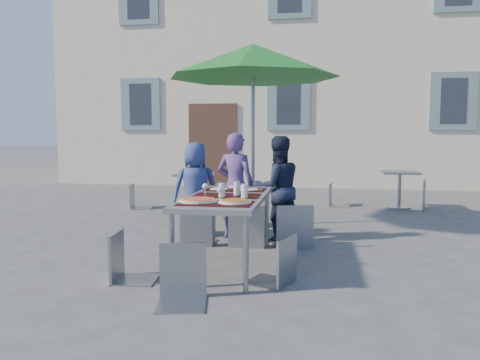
% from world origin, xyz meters
% --- Properties ---
extents(ground, '(90.00, 90.00, 0.00)m').
position_xyz_m(ground, '(0.00, 0.00, 0.00)').
color(ground, '#48484B').
rests_on(ground, ground).
extents(building, '(13.60, 8.20, 11.10)m').
position_xyz_m(building, '(-0.00, 11.50, 4.85)').
color(building, beige).
rests_on(building, ground).
extents(dining_table, '(0.80, 1.85, 0.76)m').
position_xyz_m(dining_table, '(-0.20, 0.15, 0.70)').
color(dining_table, '#444449').
rests_on(dining_table, ground).
extents(pizza_near_left, '(0.38, 0.38, 0.03)m').
position_xyz_m(pizza_near_left, '(-0.39, -0.33, 0.77)').
color(pizza_near_left, white).
rests_on(pizza_near_left, dining_table).
extents(pizza_near_right, '(0.32, 0.32, 0.03)m').
position_xyz_m(pizza_near_right, '(-0.02, -0.36, 0.77)').
color(pizza_near_right, white).
rests_on(pizza_near_right, dining_table).
extents(glassware, '(0.52, 0.42, 0.15)m').
position_xyz_m(glassware, '(-0.14, 0.05, 0.83)').
color(glassware, silver).
rests_on(glassware, dining_table).
extents(place_settings, '(0.62, 0.48, 0.01)m').
position_xyz_m(place_settings, '(-0.21, 0.76, 0.76)').
color(place_settings, white).
rests_on(place_settings, dining_table).
extents(child_0, '(0.73, 0.59, 1.30)m').
position_xyz_m(child_0, '(-0.91, 1.53, 0.65)').
color(child_0, navy).
rests_on(child_0, ground).
extents(child_1, '(0.58, 0.45, 1.43)m').
position_xyz_m(child_1, '(-0.32, 1.41, 0.71)').
color(child_1, '#583E7F').
rests_on(child_1, ground).
extents(child_2, '(0.77, 0.63, 1.38)m').
position_xyz_m(child_2, '(0.24, 1.43, 0.69)').
color(child_2, '#1A203A').
rests_on(child_2, ground).
extents(chair_0, '(0.43, 0.43, 0.93)m').
position_xyz_m(chair_0, '(-0.73, 0.97, 0.54)').
color(chair_0, gray).
rests_on(chair_0, ground).
extents(chair_1, '(0.46, 0.47, 1.02)m').
position_xyz_m(chair_1, '(-0.10, 1.00, 0.60)').
color(chair_1, '#90959B').
rests_on(chair_1, ground).
extents(chair_2, '(0.57, 0.57, 1.04)m').
position_xyz_m(chair_2, '(0.47, 1.03, 0.61)').
color(chair_2, gray).
rests_on(chair_2, ground).
extents(chair_3, '(0.44, 0.43, 0.89)m').
position_xyz_m(chair_3, '(-1.05, -0.56, 0.52)').
color(chair_3, gray).
rests_on(chair_3, ground).
extents(chair_4, '(0.51, 0.51, 0.88)m').
position_xyz_m(chair_4, '(0.40, -0.43, 0.51)').
color(chair_4, gray).
rests_on(chair_4, ground).
extents(chair_5, '(0.47, 0.48, 0.91)m').
position_xyz_m(chair_5, '(-0.36, -1.01, 0.53)').
color(chair_5, gray).
rests_on(chair_5, ground).
extents(patio_umbrella, '(2.59, 2.59, 2.74)m').
position_xyz_m(patio_umbrella, '(-0.21, 2.33, 2.47)').
color(patio_umbrella, '#9FA1A6').
rests_on(patio_umbrella, ground).
extents(cafe_table_0, '(0.64, 0.64, 0.68)m').
position_xyz_m(cafe_table_0, '(-1.47, 3.55, 0.44)').
color(cafe_table_0, '#9FA1A6').
rests_on(cafe_table_0, ground).
extents(bg_chair_l_0, '(0.46, 0.46, 0.87)m').
position_xyz_m(bg_chair_l_0, '(-2.60, 3.62, 0.51)').
color(bg_chair_l_0, '#8F929A').
rests_on(bg_chair_l_0, ground).
extents(bg_chair_r_0, '(0.46, 0.45, 0.95)m').
position_xyz_m(bg_chair_r_0, '(-1.18, 3.75, 0.56)').
color(bg_chair_r_0, gray).
rests_on(bg_chair_r_0, ground).
extents(cafe_table_1, '(0.66, 0.66, 0.71)m').
position_xyz_m(cafe_table_1, '(2.29, 4.39, 0.47)').
color(cafe_table_1, '#9FA1A6').
rests_on(cafe_table_1, ground).
extents(bg_chair_l_1, '(0.43, 0.42, 0.86)m').
position_xyz_m(bg_chair_l_1, '(1.12, 4.50, 0.50)').
color(bg_chair_l_1, gray).
rests_on(bg_chair_l_1, ground).
extents(bg_chair_r_1, '(0.57, 0.57, 1.05)m').
position_xyz_m(bg_chair_r_1, '(2.63, 4.38, 0.62)').
color(bg_chair_r_1, '#91989D').
rests_on(bg_chair_r_1, ground).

